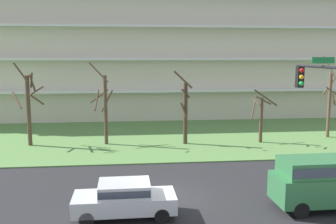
{
  "coord_description": "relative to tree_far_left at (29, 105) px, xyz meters",
  "views": [
    {
      "loc": [
        -1.79,
        -17.83,
        6.93
      ],
      "look_at": [
        0.74,
        6.0,
        3.39
      ],
      "focal_mm": 40.84,
      "sensor_mm": 36.0,
      "label": 1
    }
  ],
  "objects": [
    {
      "name": "ground",
      "position": [
        9.3,
        -11.91,
        -3.22
      ],
      "size": [
        160.0,
        160.0,
        0.0
      ],
      "primitive_type": "plane",
      "color": "#232326"
    },
    {
      "name": "grass_lawn_strip",
      "position": [
        9.3,
        2.09,
        -3.18
      ],
      "size": [
        80.0,
        16.0,
        0.08
      ],
      "primitive_type": "cube",
      "color": "#547F42",
      "rests_on": "ground"
    },
    {
      "name": "apartment_building",
      "position": [
        9.3,
        15.71,
        5.04
      ],
      "size": [
        50.64,
        12.19,
        16.51
      ],
      "color": "beige",
      "rests_on": "ground"
    },
    {
      "name": "tree_far_left",
      "position": [
        0.0,
        0.0,
        0.0
      ],
      "size": [
        2.41,
        2.41,
        6.44
      ],
      "color": "#4C3828",
      "rests_on": "ground"
    },
    {
      "name": "tree_left",
      "position": [
        5.71,
        -0.13,
        -0.17
      ],
      "size": [
        1.79,
        2.38,
        6.45
      ],
      "color": "#4C3828",
      "rests_on": "ground"
    },
    {
      "name": "tree_center",
      "position": [
        11.93,
        -0.71,
        -0.54
      ],
      "size": [
        1.41,
        1.18,
        5.82
      ],
      "color": "#423023",
      "rests_on": "ground"
    },
    {
      "name": "tree_right",
      "position": [
        17.94,
        -0.91,
        -0.99
      ],
      "size": [
        1.88,
        1.94,
        4.42
      ],
      "color": "#4C3828",
      "rests_on": "ground"
    },
    {
      "name": "tree_far_right",
      "position": [
        24.38,
        0.47,
        -0.06
      ],
      "size": [
        1.59,
        1.59,
        6.89
      ],
      "color": "brown",
      "rests_on": "ground"
    },
    {
      "name": "van_green_near_left",
      "position": [
        16.64,
        -13.91,
        -1.82
      ],
      "size": [
        5.23,
        2.08,
        2.36
      ],
      "rotation": [
        0.0,
        0.0,
        0.01
      ],
      "color": "#2D6B3D",
      "rests_on": "ground"
    },
    {
      "name": "sedan_silver_center_left",
      "position": [
        7.3,
        -13.91,
        -2.35
      ],
      "size": [
        4.42,
        1.84,
        1.57
      ],
      "rotation": [
        0.0,
        0.0,
        0.01
      ],
      "color": "#B7BABF",
      "rests_on": "ground"
    },
    {
      "name": "traffic_signal_mast",
      "position": [
        14.93,
        -16.92,
        1.46
      ],
      "size": [
        0.9,
        5.02,
        6.91
      ],
      "color": "black",
      "rests_on": "ground"
    }
  ]
}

